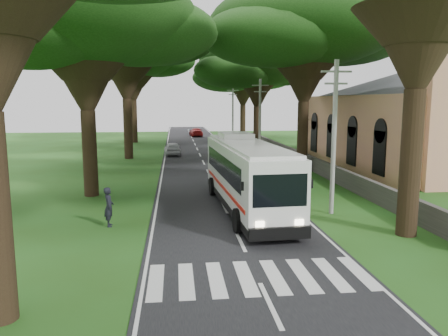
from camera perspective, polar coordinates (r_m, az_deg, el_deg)
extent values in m
plane|color=#274F16|center=(17.09, 3.10, -11.56)|extent=(140.00, 140.00, 0.00)
cube|color=black|center=(41.31, -2.61, 0.52)|extent=(8.00, 120.00, 0.04)
cube|color=silver|center=(15.26, 4.37, -14.14)|extent=(8.00, 3.00, 0.01)
cube|color=#383533|center=(41.82, 9.88, 1.31)|extent=(0.35, 50.00, 1.20)
cube|color=#EAA172|center=(43.17, 22.32, 4.49)|extent=(12.00, 22.00, 6.40)
pyramid|color=#595960|center=(43.17, 22.74, 11.65)|extent=(14.00, 24.00, 2.20)
cube|color=#EAA172|center=(32.96, 26.22, 6.26)|extent=(3.00, 3.00, 10.00)
cone|color=#595960|center=(33.30, 26.92, 16.26)|extent=(4.00, 4.00, 1.60)
cylinder|color=gray|center=(23.36, 14.16, 3.76)|extent=(0.24, 0.24, 8.00)
cube|color=gray|center=(23.33, 14.48, 12.11)|extent=(1.60, 0.10, 0.10)
cube|color=gray|center=(23.30, 14.42, 10.63)|extent=(1.20, 0.10, 0.10)
cylinder|color=gray|center=(42.63, 4.70, 6.14)|extent=(0.24, 0.24, 8.00)
cube|color=gray|center=(42.62, 4.76, 10.72)|extent=(1.60, 0.10, 0.10)
cube|color=gray|center=(42.60, 4.75, 9.91)|extent=(1.20, 0.10, 0.10)
cylinder|color=gray|center=(62.37, 1.15, 7.00)|extent=(0.24, 0.24, 8.00)
cube|color=gray|center=(62.35, 1.16, 10.12)|extent=(1.60, 0.10, 0.10)
cube|color=gray|center=(62.34, 1.16, 9.57)|extent=(1.20, 0.10, 0.10)
cylinder|color=black|center=(28.49, -17.12, 1.80)|extent=(0.90, 0.90, 5.34)
cone|color=black|center=(28.33, -17.54, 11.01)|extent=(3.20, 3.20, 3.80)
ellipsoid|color=black|center=(28.73, -17.89, 18.24)|extent=(13.65, 13.65, 5.73)
cylinder|color=black|center=(46.14, -12.43, 5.01)|extent=(0.90, 0.90, 6.13)
cone|color=black|center=(46.10, -12.63, 11.17)|extent=(3.20, 3.20, 3.80)
ellipsoid|color=black|center=(46.53, -12.83, 16.83)|extent=(15.28, 15.28, 6.42)
cylinder|color=black|center=(64.13, -11.66, 5.96)|extent=(0.90, 0.90, 5.96)
cone|color=black|center=(64.09, -11.79, 10.32)|extent=(3.20, 3.20, 3.80)
ellipsoid|color=black|center=(64.37, -11.92, 14.22)|extent=(14.90, 14.90, 6.26)
cylinder|color=black|center=(20.68, 23.16, 0.50)|extent=(0.90, 0.90, 6.42)
cone|color=black|center=(20.64, 24.04, 14.68)|extent=(3.20, 3.20, 3.80)
cylinder|color=black|center=(37.48, 10.21, 4.03)|extent=(0.90, 0.90, 5.84)
cone|color=black|center=(37.40, 10.42, 11.41)|extent=(3.20, 3.20, 3.80)
ellipsoid|color=black|center=(37.84, 10.60, 17.84)|extent=(15.75, 15.75, 6.61)
cylinder|color=black|center=(54.85, 4.33, 5.29)|extent=(0.90, 0.90, 5.25)
cone|color=black|center=(54.77, 4.39, 10.02)|extent=(3.20, 3.20, 3.80)
ellipsoid|color=black|center=(54.96, 4.43, 13.69)|extent=(14.42, 14.42, 6.05)
cylinder|color=black|center=(72.74, 2.47, 6.17)|extent=(0.90, 0.90, 5.28)
cone|color=black|center=(72.67, 2.49, 9.74)|extent=(3.20, 3.20, 3.80)
ellipsoid|color=black|center=(72.82, 2.51, 12.54)|extent=(15.23, 15.23, 6.40)
cube|color=silver|center=(23.78, 2.96, -0.75)|extent=(3.30, 12.61, 3.07)
cube|color=black|center=(24.01, 2.81, 0.41)|extent=(3.23, 10.33, 1.14)
cube|color=black|center=(24.07, 2.94, -4.24)|extent=(3.34, 12.65, 0.36)
cube|color=red|center=(23.91, 2.95, -2.41)|extent=(3.28, 11.37, 0.19)
cube|color=silver|center=(23.57, 2.99, 3.08)|extent=(3.06, 11.97, 0.19)
cylinder|color=black|center=(19.85, 1.87, -6.90)|extent=(0.43, 1.16, 1.14)
cylinder|color=black|center=(20.51, 9.05, -6.49)|extent=(0.43, 1.16, 1.14)
cylinder|color=black|center=(27.63, -1.48, -2.42)|extent=(0.43, 1.16, 1.14)
cylinder|color=black|center=(28.11, 3.78, -2.24)|extent=(0.43, 1.16, 1.14)
imported|color=#AAAAAF|center=(48.24, -6.74, 2.54)|extent=(1.96, 4.32, 1.44)
imported|color=maroon|center=(73.76, -3.69, 4.70)|extent=(2.30, 4.84, 1.36)
imported|color=black|center=(21.52, -14.80, -4.93)|extent=(0.54, 0.74, 1.89)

